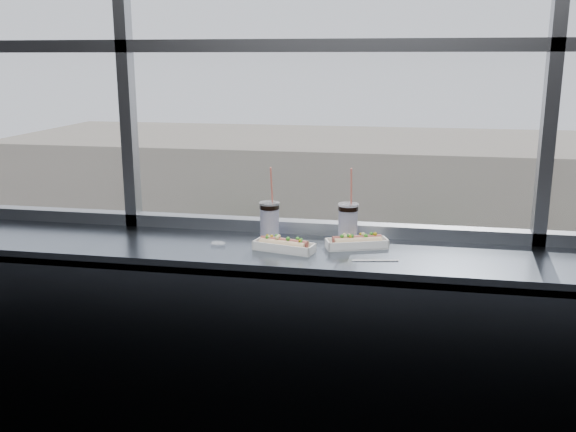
% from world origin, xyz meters
% --- Properties ---
extents(wall_back_lower, '(6.00, 0.00, 6.00)m').
position_xyz_m(wall_back_lower, '(0.00, 1.50, 0.55)').
color(wall_back_lower, black).
rests_on(wall_back_lower, ground).
extents(counter, '(6.00, 0.55, 0.06)m').
position_xyz_m(counter, '(0.00, 1.23, 1.07)').
color(counter, slate).
rests_on(counter, ground).
extents(counter_fascia, '(6.00, 0.04, 1.04)m').
position_xyz_m(counter_fascia, '(0.00, 0.97, 0.55)').
color(counter_fascia, slate).
rests_on(counter_fascia, ground).
extents(hotdog_tray_left, '(0.29, 0.15, 0.07)m').
position_xyz_m(hotdog_tray_left, '(-0.14, 1.17, 1.13)').
color(hotdog_tray_left, white).
rests_on(hotdog_tray_left, counter).
extents(hotdog_tray_right, '(0.29, 0.18, 0.07)m').
position_xyz_m(hotdog_tray_right, '(0.18, 1.28, 1.13)').
color(hotdog_tray_right, white).
rests_on(hotdog_tray_right, counter).
extents(soda_cup_left, '(0.10, 0.10, 0.36)m').
position_xyz_m(soda_cup_left, '(-0.24, 1.31, 1.20)').
color(soda_cup_left, white).
rests_on(soda_cup_left, counter).
extents(soda_cup_right, '(0.10, 0.10, 0.36)m').
position_xyz_m(soda_cup_right, '(0.13, 1.35, 1.21)').
color(soda_cup_right, white).
rests_on(soda_cup_right, counter).
extents(loose_straw, '(0.20, 0.04, 0.01)m').
position_xyz_m(loose_straw, '(0.27, 1.10, 1.10)').
color(loose_straw, white).
rests_on(loose_straw, counter).
extents(wrapper, '(0.09, 0.06, 0.02)m').
position_xyz_m(wrapper, '(-0.46, 1.20, 1.11)').
color(wrapper, silver).
rests_on(wrapper, counter).
extents(plaza_ground, '(120.00, 120.00, 0.00)m').
position_xyz_m(plaza_ground, '(0.00, 45.00, -11.00)').
color(plaza_ground, gray).
rests_on(plaza_ground, ground).
extents(street_asphalt, '(80.00, 10.00, 0.06)m').
position_xyz_m(street_asphalt, '(0.00, 21.50, -10.97)').
color(street_asphalt, black).
rests_on(street_asphalt, plaza_ground).
extents(far_sidewalk, '(80.00, 6.00, 0.04)m').
position_xyz_m(far_sidewalk, '(0.00, 29.50, -10.98)').
color(far_sidewalk, gray).
rests_on(far_sidewalk, plaza_ground).
extents(far_building, '(50.00, 14.00, 8.00)m').
position_xyz_m(far_building, '(0.00, 39.50, -7.00)').
color(far_building, gray).
rests_on(far_building, plaza_ground).
extents(car_far_a, '(2.73, 5.83, 1.90)m').
position_xyz_m(car_far_a, '(-8.00, 25.50, -9.99)').
color(car_far_a, black).
rests_on(car_far_a, street_asphalt).
extents(car_far_b, '(3.15, 6.19, 1.98)m').
position_xyz_m(car_far_b, '(0.83, 25.50, -9.95)').
color(car_far_b, '#B20500').
rests_on(car_far_b, street_asphalt).
extents(car_near_c, '(2.67, 5.68, 1.85)m').
position_xyz_m(car_near_c, '(-0.99, 17.50, -10.02)').
color(car_near_c, maroon).
rests_on(car_near_c, street_asphalt).
extents(car_near_b, '(3.60, 7.01, 2.24)m').
position_xyz_m(car_near_b, '(-7.41, 17.50, -9.82)').
color(car_near_b, black).
rests_on(car_near_b, street_asphalt).
extents(car_near_a, '(3.33, 6.93, 2.24)m').
position_xyz_m(car_near_a, '(-12.00, 17.50, -9.82)').
color(car_near_a, '#B6B6B6').
rests_on(car_near_a, street_asphalt).
extents(pedestrian_c, '(0.64, 0.86, 1.93)m').
position_xyz_m(pedestrian_c, '(4.89, 29.55, -10.00)').
color(pedestrian_c, '#66605B').
rests_on(pedestrian_c, far_sidewalk).
extents(pedestrian_a, '(0.63, 0.84, 1.90)m').
position_xyz_m(pedestrian_a, '(-5.59, 29.70, -10.01)').
color(pedestrian_a, '#66605B').
rests_on(pedestrian_a, far_sidewalk).
extents(pedestrian_b, '(0.83, 0.62, 1.86)m').
position_xyz_m(pedestrian_b, '(-2.12, 30.09, -10.03)').
color(pedestrian_b, '#66605B').
rests_on(pedestrian_b, far_sidewalk).
extents(tree_left, '(3.10, 3.10, 4.84)m').
position_xyz_m(tree_left, '(-8.56, 29.50, -7.72)').
color(tree_left, '#47382B').
rests_on(tree_left, far_sidewalk).
extents(tree_center, '(3.02, 3.02, 4.72)m').
position_xyz_m(tree_center, '(1.77, 29.50, -7.80)').
color(tree_center, '#47382B').
rests_on(tree_center, far_sidewalk).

